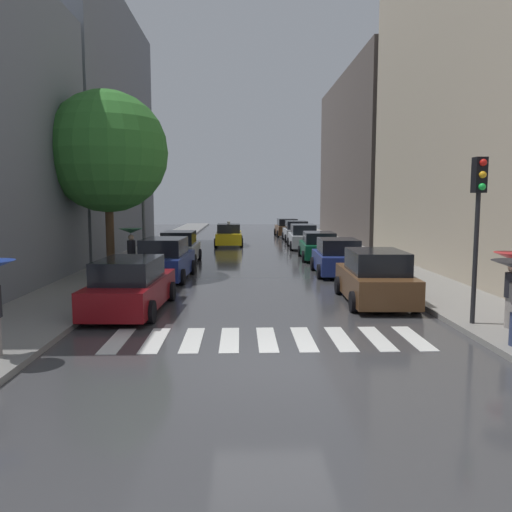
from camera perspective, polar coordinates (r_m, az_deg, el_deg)
name	(u,v)px	position (r m, az deg, el deg)	size (l,w,h in m)	color
ground_plane	(250,250)	(34.10, -0.71, 0.69)	(28.00, 72.00, 0.04)	#3C3C3E
sidewalk_left	(154,249)	(34.58, -11.54, 0.80)	(3.00, 72.00, 0.15)	gray
sidewalk_right	(345,248)	(34.82, 10.05, 0.87)	(3.00, 72.00, 0.15)	gray
crosswalk_stripes	(267,339)	(12.32, 1.24, -9.45)	(7.65, 2.20, 0.01)	silver
building_left_mid	(82,129)	(35.83, -19.13, 13.53)	(6.00, 18.05, 16.07)	slate
building_right_mid	(375,158)	(45.31, 13.34, 10.79)	(6.00, 20.91, 13.96)	#564C47
parked_car_left_nearest	(131,286)	(15.64, -14.05, -3.38)	(2.23, 4.80, 1.63)	maroon
parked_car_left_second	(165,260)	(21.67, -10.28, -0.46)	(2.27, 4.58, 1.77)	navy
parked_car_left_third	(180,249)	(26.88, -8.69, 0.84)	(2.07, 4.18, 1.73)	#B2B7BF
parked_car_right_nearest	(375,278)	(16.89, 13.38, -2.48)	(2.25, 4.52, 1.75)	brown
parked_car_right_second	(337,258)	(22.93, 9.24, -0.21)	(2.22, 4.09, 1.64)	navy
parked_car_right_third	(318,246)	(28.69, 7.12, 1.09)	(2.24, 4.53, 1.57)	#0C4C2D
parked_car_right_fourth	(303,237)	(35.02, 5.34, 2.14)	(2.13, 4.84, 1.69)	#B2B7BF
parked_car_right_fifth	(296,232)	(41.54, 4.57, 2.79)	(2.12, 4.24, 1.66)	#B2B7BF
parked_car_right_sixth	(287,228)	(46.83, 3.54, 3.20)	(2.21, 4.29, 1.64)	brown
taxi_midroad	(229,235)	(37.20, -3.11, 2.37)	(2.11, 4.39, 1.81)	yellow
pedestrian_far_side	(131,241)	(22.66, -14.02, 1.71)	(1.02, 1.02, 1.97)	brown
street_tree_left	(107,152)	(23.14, -16.55, 11.26)	(5.25, 5.25, 7.92)	#513823
traffic_light_right_corner	(478,203)	(14.06, 23.97, 5.51)	(0.30, 0.42, 4.30)	black
lamp_post_left	(143,191)	(26.11, -12.74, 7.21)	(0.60, 0.28, 6.28)	#595B60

